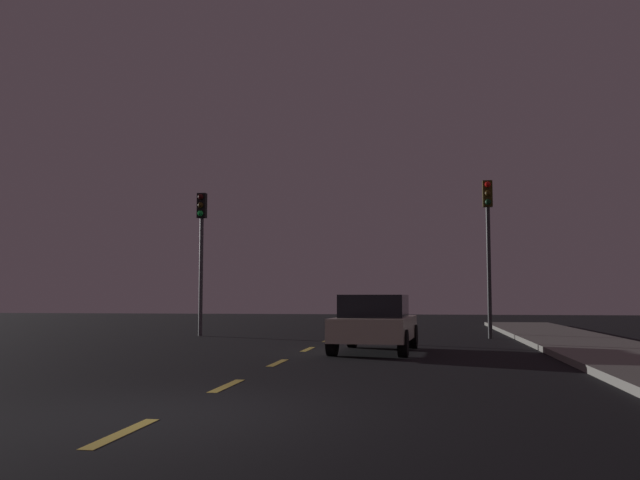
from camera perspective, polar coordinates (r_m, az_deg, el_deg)
The scene contains 9 objects.
ground_plane at distance 15.39m, azimuth -3.03°, elevation -9.91°, with size 80.00×80.00×0.00m, color black.
lane_stripe_nearest at distance 7.61m, azimuth -16.02°, elevation -15.07°, with size 0.16×1.60×0.01m, color #EACC4C.
lane_stripe_second at distance 11.14m, azimuth -7.69°, elevation -11.84°, with size 0.16×1.60×0.01m, color #EACC4C.
lane_stripe_third at distance 14.81m, azimuth -3.51°, elevation -10.09°, with size 0.16×1.60×0.01m, color #EACC4C.
lane_stripe_fourth at distance 18.53m, azimuth -1.02°, elevation -9.02°, with size 0.16×1.60×0.01m, color #EACC4C.
lane_stripe_fifth at distance 22.28m, azimuth 0.63°, elevation -8.29°, with size 0.16×1.60×0.01m, color #EACC4C.
traffic_signal_left at distance 25.19m, azimuth -9.78°, elevation 0.34°, with size 0.32×0.38×5.13m.
traffic_signal_right at distance 24.02m, azimuth 13.74°, elevation 0.97°, with size 0.32×0.38×5.34m.
car_stopped_ahead at distance 17.62m, azimuth 4.57°, elevation -6.85°, with size 2.11×4.03×1.44m.
Camera 1 is at (3.08, -8.02, 1.40)m, focal length 38.71 mm.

